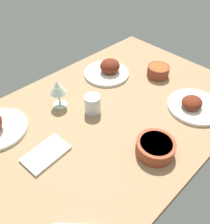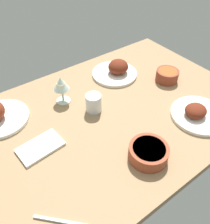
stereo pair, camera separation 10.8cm
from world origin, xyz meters
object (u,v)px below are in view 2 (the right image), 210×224
Objects in this scene: plate_center_main at (116,70)px; wine_glass at (61,85)px; water_tumbler at (94,103)px; plate_far_side at (198,114)px; fork_loose at (61,221)px; bowl_sauce at (148,152)px; bowl_soup at (167,75)px; folded_napkin at (41,147)px.

plate_center_main is 1.77× the size of wine_glass.
plate_center_main is 2.87× the size of water_tumbler.
fork_loose is (72.98, 4.87, -1.42)cm from plate_far_side.
plate_far_side is (-8.96, 48.43, -1.03)cm from plate_center_main.
plate_far_side is 63.99cm from wine_glass.
water_tumbler is 52.46cm from fork_loose.
plate_far_side is 1.69× the size of bowl_sauce.
wine_glass reaches higher than bowl_soup.
water_tumbler is (45.35, -3.49, 1.10)cm from bowl_soup.
wine_glass reaches higher than plate_far_side.
bowl_soup is at bearing 161.76° from wine_glass.
plate_center_main is at bearing -147.80° from water_tumbler.
plate_far_side reaches higher than bowl_sauce.
water_tumbler is at bearing -87.41° from bowl_sauce.
bowl_sauce is 42.50cm from folded_napkin.
bowl_soup is at bearing -112.20° from fork_loose.
plate_far_side is 1.83× the size of wine_glass.
folded_napkin is (21.67, 20.44, -9.33)cm from wine_glass.
fork_loose is (64.02, 53.30, -2.46)cm from plate_center_main.
wine_glass is 59.28cm from fork_loose.
plate_center_main is at bearing -47.17° from bowl_soup.
water_tumbler is at bearing -89.65° from fork_loose.
plate_far_side reaches higher than fork_loose.
plate_far_side is at bearing 133.71° from wine_glass.
plate_center_main is at bearing -79.52° from plate_far_side.
fork_loose is (37.43, 36.55, -3.93)cm from water_tumbler.
bowl_sauce reaches higher than folded_napkin.
plate_center_main is 1.39× the size of fork_loose.
water_tumbler is 30.85cm from folded_napkin.
water_tumbler reaches higher than bowl_soup.
folded_napkin is (65.54, -25.44, -1.22)cm from plate_far_side.
plate_center_main is at bearing -115.98° from bowl_sauce.
bowl_soup is at bearing -144.60° from bowl_sauce.
fork_loose is (7.44, 30.31, -0.20)cm from folded_napkin.
wine_glass is (53.66, -17.68, 6.69)cm from bowl_soup.
folded_napkin reaches higher than fork_loose.
bowl_soup is 53.72cm from bowl_sauce.
bowl_soup is 56.90cm from wine_glass.
bowl_soup is 0.78× the size of bowl_sauce.
wine_glass is at bearing -73.82° from fork_loose.
fork_loose is at bearing 2.85° from bowl_sauce.
bowl_soup reaches higher than folded_napkin.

